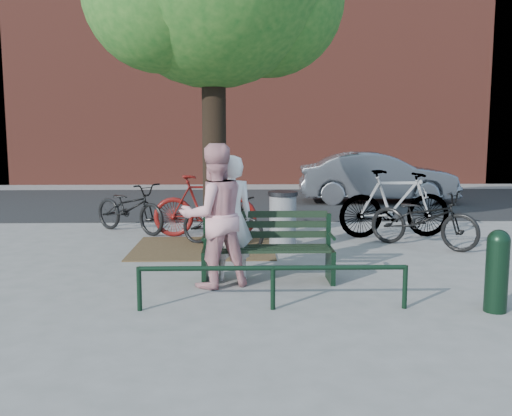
{
  "coord_description": "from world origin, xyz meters",
  "views": [
    {
      "loc": [
        -0.36,
        -7.43,
        2.0
      ],
      "look_at": [
        -0.13,
        1.0,
        0.86
      ],
      "focal_mm": 40.0,
      "sensor_mm": 36.0,
      "label": 1
    }
  ],
  "objects_px": {
    "person_left": "(231,218)",
    "litter_bin": "(283,221)",
    "bicycle_c": "(222,222)",
    "bollard": "(497,268)",
    "person_right": "(214,216)",
    "parked_car": "(377,178)",
    "park_bench": "(268,245)"
  },
  "relations": [
    {
      "from": "parked_car",
      "to": "bicycle_c",
      "type": "bearing_deg",
      "value": 149.05
    },
    {
      "from": "person_right",
      "to": "person_left",
      "type": "bearing_deg",
      "value": -144.09
    },
    {
      "from": "bollard",
      "to": "parked_car",
      "type": "relative_size",
      "value": 0.22
    },
    {
      "from": "person_left",
      "to": "bollard",
      "type": "distance_m",
      "value": 3.35
    },
    {
      "from": "litter_bin",
      "to": "bicycle_c",
      "type": "xyz_separation_m",
      "value": [
        -1.02,
        0.38,
        -0.07
      ]
    },
    {
      "from": "person_right",
      "to": "bollard",
      "type": "bearing_deg",
      "value": 137.15
    },
    {
      "from": "person_left",
      "to": "litter_bin",
      "type": "xyz_separation_m",
      "value": [
        0.84,
        1.79,
        -0.33
      ]
    },
    {
      "from": "park_bench",
      "to": "litter_bin",
      "type": "xyz_separation_m",
      "value": [
        0.34,
        1.86,
        0.03
      ]
    },
    {
      "from": "litter_bin",
      "to": "bicycle_c",
      "type": "bearing_deg",
      "value": 159.78
    },
    {
      "from": "bicycle_c",
      "to": "parked_car",
      "type": "height_order",
      "value": "parked_car"
    },
    {
      "from": "bollard",
      "to": "litter_bin",
      "type": "bearing_deg",
      "value": 123.17
    },
    {
      "from": "person_left",
      "to": "litter_bin",
      "type": "distance_m",
      "value": 2.0
    },
    {
      "from": "person_left",
      "to": "bollard",
      "type": "height_order",
      "value": "person_left"
    },
    {
      "from": "bollard",
      "to": "litter_bin",
      "type": "height_order",
      "value": "litter_bin"
    },
    {
      "from": "bicycle_c",
      "to": "parked_car",
      "type": "relative_size",
      "value": 0.39
    },
    {
      "from": "park_bench",
      "to": "parked_car",
      "type": "xyz_separation_m",
      "value": [
        3.46,
        8.32,
        0.23
      ]
    },
    {
      "from": "bollard",
      "to": "litter_bin",
      "type": "xyz_separation_m",
      "value": [
        -2.14,
        3.28,
        0.01
      ]
    },
    {
      "from": "park_bench",
      "to": "person_right",
      "type": "distance_m",
      "value": 0.88
    },
    {
      "from": "parked_car",
      "to": "person_right",
      "type": "bearing_deg",
      "value": 157.44
    },
    {
      "from": "park_bench",
      "to": "parked_car",
      "type": "distance_m",
      "value": 9.01
    },
    {
      "from": "bicycle_c",
      "to": "litter_bin",
      "type": "bearing_deg",
      "value": -77.07
    },
    {
      "from": "parked_car",
      "to": "litter_bin",
      "type": "bearing_deg",
      "value": 157.51
    },
    {
      "from": "person_right",
      "to": "litter_bin",
      "type": "height_order",
      "value": "person_right"
    },
    {
      "from": "person_right",
      "to": "parked_car",
      "type": "distance_m",
      "value": 9.55
    },
    {
      "from": "park_bench",
      "to": "bollard",
      "type": "height_order",
      "value": "park_bench"
    },
    {
      "from": "litter_bin",
      "to": "parked_car",
      "type": "bearing_deg",
      "value": 64.21
    },
    {
      "from": "person_right",
      "to": "bollard",
      "type": "distance_m",
      "value": 3.41
    },
    {
      "from": "park_bench",
      "to": "bollard",
      "type": "distance_m",
      "value": 2.86
    },
    {
      "from": "park_bench",
      "to": "person_right",
      "type": "height_order",
      "value": "person_right"
    },
    {
      "from": "person_left",
      "to": "bicycle_c",
      "type": "xyz_separation_m",
      "value": [
        -0.19,
        2.16,
        -0.4
      ]
    },
    {
      "from": "bollard",
      "to": "person_left",
      "type": "bearing_deg",
      "value": 153.4
    },
    {
      "from": "park_bench",
      "to": "person_right",
      "type": "relative_size",
      "value": 0.94
    }
  ]
}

